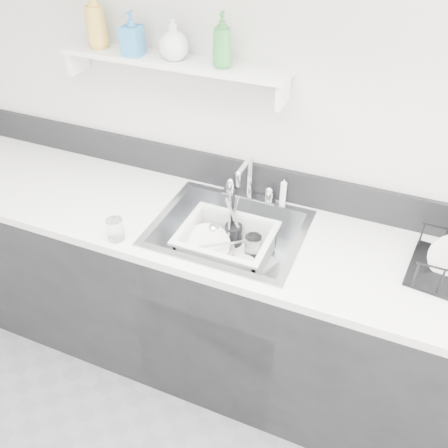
% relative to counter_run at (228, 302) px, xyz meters
% --- Properties ---
extents(room_shell, '(3.50, 3.00, 2.60)m').
position_rel_counter_run_xyz_m(room_shell, '(0.00, -0.80, 1.22)').
color(room_shell, silver).
rests_on(room_shell, ground).
extents(counter_run, '(3.20, 0.62, 0.92)m').
position_rel_counter_run_xyz_m(counter_run, '(0.00, 0.00, 0.00)').
color(counter_run, black).
rests_on(counter_run, ground).
extents(backsplash, '(3.20, 0.02, 0.16)m').
position_rel_counter_run_xyz_m(backsplash, '(0.00, 0.30, 0.54)').
color(backsplash, black).
rests_on(backsplash, counter_run).
extents(sink, '(0.64, 0.52, 0.20)m').
position_rel_counter_run_xyz_m(sink, '(0.00, 0.00, 0.37)').
color(sink, silver).
rests_on(sink, counter_run).
extents(faucet, '(0.26, 0.18, 0.23)m').
position_rel_counter_run_xyz_m(faucet, '(0.00, 0.25, 0.52)').
color(faucet, silver).
rests_on(faucet, counter_run).
extents(side_sprayer, '(0.03, 0.03, 0.14)m').
position_rel_counter_run_xyz_m(side_sprayer, '(0.16, 0.25, 0.53)').
color(side_sprayer, white).
rests_on(side_sprayer, counter_run).
extents(wall_shelf, '(1.00, 0.16, 0.12)m').
position_rel_counter_run_xyz_m(wall_shelf, '(-0.35, 0.23, 1.05)').
color(wall_shelf, silver).
rests_on(wall_shelf, room_shell).
extents(wash_tub, '(0.49, 0.45, 0.15)m').
position_rel_counter_run_xyz_m(wash_tub, '(-0.01, -0.01, 0.37)').
color(wash_tub, white).
rests_on(wash_tub, sink).
extents(plate_stack, '(0.25, 0.24, 0.10)m').
position_rel_counter_run_xyz_m(plate_stack, '(-0.08, -0.02, 0.33)').
color(plate_stack, white).
rests_on(plate_stack, wash_tub).
extents(utensil_cup, '(0.08, 0.08, 0.27)m').
position_rel_counter_run_xyz_m(utensil_cup, '(-0.01, 0.09, 0.37)').
color(utensil_cup, black).
rests_on(utensil_cup, wash_tub).
extents(ladle, '(0.29, 0.27, 0.08)m').
position_rel_counter_run_xyz_m(ladle, '(-0.05, 0.02, 0.35)').
color(ladle, silver).
rests_on(ladle, wash_tub).
extents(tumbler_in_tub, '(0.08, 0.08, 0.11)m').
position_rel_counter_run_xyz_m(tumbler_in_tub, '(0.10, 0.04, 0.36)').
color(tumbler_in_tub, white).
rests_on(tumbler_in_tub, wash_tub).
extents(tumbler_counter, '(0.09, 0.09, 0.10)m').
position_rel_counter_run_xyz_m(tumbler_counter, '(-0.40, -0.24, 0.51)').
color(tumbler_counter, white).
rests_on(tumbler_counter, counter_run).
extents(bowl_small, '(0.11, 0.11, 0.03)m').
position_rel_counter_run_xyz_m(bowl_small, '(0.09, -0.05, 0.32)').
color(bowl_small, white).
rests_on(bowl_small, wash_tub).
extents(soap_bottle_a, '(0.11, 0.11, 0.23)m').
position_rel_counter_run_xyz_m(soap_bottle_a, '(-0.70, 0.23, 1.19)').
color(soap_bottle_a, gold).
rests_on(soap_bottle_a, wall_shelf).
extents(soap_bottle_b, '(0.08, 0.08, 0.17)m').
position_rel_counter_run_xyz_m(soap_bottle_b, '(-0.51, 0.21, 1.16)').
color(soap_bottle_b, teal).
rests_on(soap_bottle_b, wall_shelf).
extents(soap_bottle_c, '(0.13, 0.13, 0.16)m').
position_rel_counter_run_xyz_m(soap_bottle_c, '(-0.33, 0.22, 1.15)').
color(soap_bottle_c, silver).
rests_on(soap_bottle_c, wall_shelf).
extents(soap_bottle_d, '(0.09, 0.09, 0.20)m').
position_rel_counter_run_xyz_m(soap_bottle_d, '(-0.12, 0.21, 1.17)').
color(soap_bottle_d, '#31873A').
rests_on(soap_bottle_d, wall_shelf).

